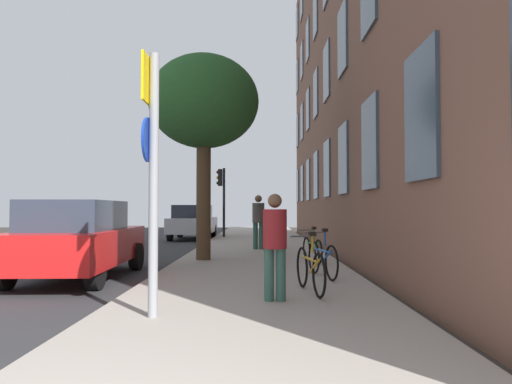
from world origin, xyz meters
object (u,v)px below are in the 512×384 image
sign_post (152,161)px  pedestrian_0 (275,240)px  tree_near (204,104)px  bicycle_4 (271,239)px  bicycle_2 (312,248)px  bicycle_3 (268,242)px  traffic_light (222,190)px  bicycle_1 (322,258)px  car_0 (79,239)px  pedestrian_1 (258,218)px  car_1 (193,222)px  bicycle_0 (310,269)px

sign_post → pedestrian_0: 2.17m
tree_near → bicycle_4: size_ratio=3.32×
bicycle_2 → bicycle_3: bearing=120.9°
pedestrian_0 → traffic_light: bearing=97.3°
traffic_light → bicycle_2: bearing=-73.8°
bicycle_1 → car_0: size_ratio=0.37×
traffic_light → bicycle_2: 11.41m
bicycle_1 → pedestrian_0: (-1.01, -2.42, 0.52)m
pedestrian_1 → sign_post: bearing=-97.4°
tree_near → bicycle_3: (1.73, 1.26, -3.78)m
sign_post → bicycle_4: bearing=79.7°
bicycle_2 → car_0: car_0 is taller
bicycle_4 → car_1: 8.31m
tree_near → bicycle_2: (2.82, -0.56, -3.80)m
pedestrian_1 → car_1: pedestrian_1 is taller
traffic_light → pedestrian_1: traffic_light is taller
tree_near → bicycle_0: bearing=-65.2°
tree_near → car_0: (-2.26, -2.78, -3.43)m
traffic_light → bicycle_2: (3.14, -10.80, -1.91)m
pedestrian_1 → pedestrian_0: bearing=-88.3°
traffic_light → tree_near: 10.42m
bicycle_1 → pedestrian_1: 6.72m
bicycle_0 → bicycle_4: size_ratio=1.05×
traffic_light → bicycle_0: traffic_light is taller
tree_near → sign_post: bearing=-88.9°
bicycle_3 → pedestrian_0: 6.98m
bicycle_1 → sign_post: bearing=-126.6°
bicycle_0 → pedestrian_1: pedestrian_1 is taller
bicycle_2 → car_0: 5.56m
car_0 → car_1: (0.58, 13.02, 0.00)m
bicycle_0 → car_1: car_1 is taller
sign_post → bicycle_2: sign_post is taller
bicycle_2 → pedestrian_0: 5.28m
sign_post → bicycle_1: sign_post is taller
car_0 → sign_post: bearing=-58.9°
bicycle_3 → car_0: (-3.99, -4.04, 0.36)m
tree_near → car_1: tree_near is taller
tree_near → pedestrian_1: tree_near is taller
bicycle_3 → pedestrian_1: 2.15m
sign_post → bicycle_4: (1.72, 9.48, -1.56)m
bicycle_2 → bicycle_4: size_ratio=1.01×
bicycle_0 → car_0: size_ratio=0.38×
bicycle_0 → pedestrian_0: 1.05m
sign_post → bicycle_0: bearing=39.3°
car_0 → bicycle_1: bearing=-5.7°
sign_post → bicycle_0: sign_post is taller
bicycle_0 → bicycle_3: 6.28m
tree_near → bicycle_4: tree_near is taller
traffic_light → car_1: traffic_light is taller
bicycle_2 → tree_near: bearing=168.7°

